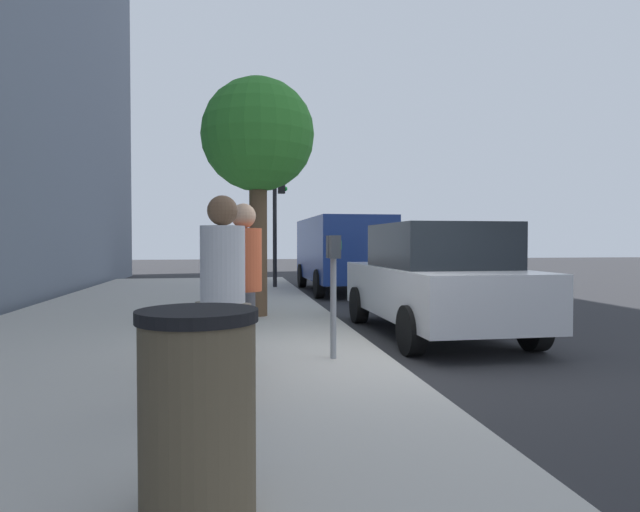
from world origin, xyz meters
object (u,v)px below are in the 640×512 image
at_px(parking_meter, 333,270).
at_px(parked_van_far, 341,250).
at_px(parked_sedan_near, 435,279).
at_px(pedestrian_bystander, 223,280).
at_px(trash_bin, 198,412).
at_px(pedestrian_at_meter, 244,272).
at_px(traffic_signal, 278,205).
at_px(street_tree, 258,138).

bearing_deg(parking_meter, parked_van_far, -11.85).
height_order(parked_sedan_near, parked_van_far, parked_van_far).
bearing_deg(pedestrian_bystander, trash_bin, -151.49).
xyz_separation_m(parking_meter, pedestrian_at_meter, (-0.40, 1.02, 0.00)).
height_order(traffic_signal, trash_bin, traffic_signal).
distance_m(parked_sedan_near, traffic_signal, 8.18).
distance_m(pedestrian_bystander, trash_bin, 2.02).
height_order(parking_meter, pedestrian_at_meter, pedestrian_at_meter).
xyz_separation_m(parked_sedan_near, traffic_signal, (7.79, 1.86, 1.68)).
height_order(parked_sedan_near, street_tree, street_tree).
xyz_separation_m(pedestrian_at_meter, pedestrian_bystander, (-1.03, 0.19, -0.00)).
distance_m(parking_meter, traffic_signal, 9.95).
distance_m(parked_sedan_near, street_tree, 4.01).
distance_m(parking_meter, pedestrian_at_meter, 1.10).
relative_size(pedestrian_bystander, street_tree, 0.40).
xyz_separation_m(parked_van_far, traffic_signal, (0.22, 1.86, 1.32)).
distance_m(parking_meter, street_tree, 4.36).
bearing_deg(pedestrian_bystander, street_tree, 25.02).
xyz_separation_m(parked_sedan_near, parked_van_far, (7.57, 0.00, 0.36)).
bearing_deg(pedestrian_at_meter, parked_sedan_near, 27.04).
relative_size(parked_van_far, traffic_signal, 1.45).
xyz_separation_m(parking_meter, parked_sedan_near, (2.06, -2.02, -0.27)).
bearing_deg(pedestrian_bystander, traffic_signal, 23.86).
xyz_separation_m(parking_meter, trash_bin, (-3.38, 1.30, -0.51)).
bearing_deg(street_tree, traffic_signal, -7.95).
bearing_deg(parked_van_far, parked_sedan_near, -180.00).
relative_size(parked_sedan_near, street_tree, 1.03).
bearing_deg(parking_meter, traffic_signal, -0.96).
height_order(pedestrian_bystander, traffic_signal, traffic_signal).
bearing_deg(parking_meter, street_tree, 10.59).
xyz_separation_m(parked_van_far, trash_bin, (-13.00, 3.32, -0.60)).
distance_m(pedestrian_bystander, traffic_signal, 11.44).
bearing_deg(street_tree, pedestrian_bystander, 174.17).
bearing_deg(trash_bin, street_tree, -4.87).
bearing_deg(parked_sedan_near, street_tree, 58.74).
xyz_separation_m(parking_meter, parked_van_far, (9.63, -2.02, 0.09)).
bearing_deg(parked_van_far, pedestrian_at_meter, 163.10).
height_order(parked_sedan_near, trash_bin, parked_sedan_near).
bearing_deg(parked_sedan_near, pedestrian_bystander, 137.07).
relative_size(street_tree, traffic_signal, 1.19).
height_order(parked_van_far, trash_bin, parked_van_far).
height_order(pedestrian_at_meter, traffic_signal, traffic_signal).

